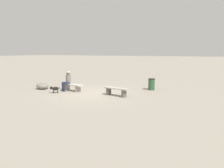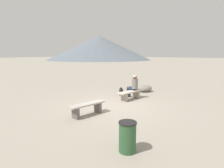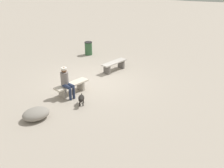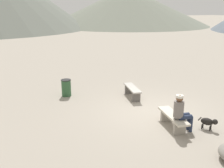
# 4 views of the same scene
# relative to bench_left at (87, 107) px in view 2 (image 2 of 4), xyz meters

# --- Properties ---
(ground) EXTENTS (210.00, 210.00, 0.06)m
(ground) POSITION_rel_bench_left_xyz_m (1.70, -0.07, -0.35)
(ground) COLOR #9E9384
(bench_left) EXTENTS (1.55, 0.65, 0.48)m
(bench_left) POSITION_rel_bench_left_xyz_m (0.00, 0.00, 0.00)
(bench_left) COLOR #605B56
(bench_left) RESTS_ON ground
(bench_right) EXTENTS (1.65, 0.69, 0.45)m
(bench_right) POSITION_rel_bench_left_xyz_m (3.17, -0.13, -0.00)
(bench_right) COLOR gray
(bench_right) RESTS_ON ground
(seated_person) EXTENTS (0.40, 0.65, 1.27)m
(seated_person) POSITION_rel_bench_left_xyz_m (3.53, -0.10, 0.41)
(seated_person) COLOR slate
(seated_person) RESTS_ON ground
(dog) EXTENTS (0.55, 0.44, 0.41)m
(dog) POSITION_rel_bench_left_xyz_m (3.78, 0.85, -0.05)
(dog) COLOR black
(dog) RESTS_ON ground
(trash_bin) EXTENTS (0.45, 0.45, 0.77)m
(trash_bin) POSITION_rel_bench_left_xyz_m (-1.40, -2.67, 0.06)
(trash_bin) COLOR #2D5633
(trash_bin) RESTS_ON ground
(boulder) EXTENTS (1.18, 1.03, 0.41)m
(boulder) POSITION_rel_bench_left_xyz_m (5.48, 0.14, -0.12)
(boulder) COLOR gray
(boulder) RESTS_ON ground
(distant_peak_2) EXTENTS (38.29, 38.29, 8.89)m
(distant_peak_2) POSITION_rel_bench_left_xyz_m (48.95, 39.83, 4.12)
(distant_peak_2) COLOR slate
(distant_peak_2) RESTS_ON ground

